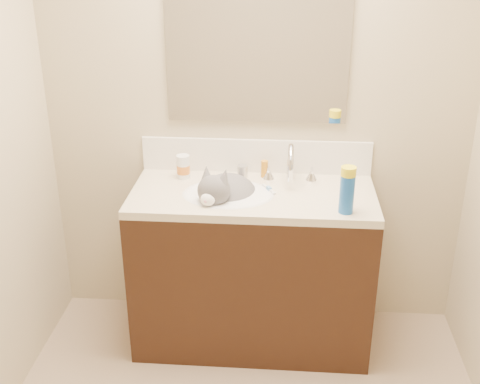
% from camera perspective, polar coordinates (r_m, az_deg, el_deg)
% --- Properties ---
extents(room_shell, '(2.24, 2.54, 2.52)m').
position_cam_1_polar(room_shell, '(1.81, -0.38, 5.61)').
color(room_shell, tan).
rests_on(room_shell, ground).
extents(vanity_cabinet, '(1.20, 0.55, 0.82)m').
position_cam_1_polar(vanity_cabinet, '(3.16, 1.17, -7.48)').
color(vanity_cabinet, black).
rests_on(vanity_cabinet, ground).
extents(counter_slab, '(1.20, 0.55, 0.04)m').
position_cam_1_polar(counter_slab, '(2.96, 1.23, -0.35)').
color(counter_slab, beige).
rests_on(counter_slab, vanity_cabinet).
extents(basin, '(0.45, 0.36, 0.14)m').
position_cam_1_polar(basin, '(2.96, -1.13, -1.40)').
color(basin, white).
rests_on(basin, vanity_cabinet).
extents(faucet, '(0.28, 0.20, 0.21)m').
position_cam_1_polar(faucet, '(3.04, 4.80, 2.43)').
color(faucet, silver).
rests_on(faucet, counter_slab).
extents(cat, '(0.39, 0.45, 0.33)m').
position_cam_1_polar(cat, '(2.97, -1.39, -0.38)').
color(cat, '#535053').
rests_on(cat, basin).
extents(backsplash, '(1.20, 0.02, 0.18)m').
position_cam_1_polar(backsplash, '(3.16, 1.53, 3.43)').
color(backsplash, white).
rests_on(backsplash, counter_slab).
extents(mirror, '(0.90, 0.02, 0.80)m').
position_cam_1_polar(mirror, '(3.00, 1.66, 14.04)').
color(mirror, white).
rests_on(mirror, room_shell).
extents(pill_bottle, '(0.07, 0.07, 0.12)m').
position_cam_1_polar(pill_bottle, '(3.11, -5.40, 2.41)').
color(pill_bottle, silver).
rests_on(pill_bottle, counter_slab).
extents(pill_label, '(0.07, 0.07, 0.04)m').
position_cam_1_polar(pill_label, '(3.11, -5.39, 2.18)').
color(pill_label, orange).
rests_on(pill_label, pill_bottle).
extents(silver_jar, '(0.05, 0.05, 0.06)m').
position_cam_1_polar(silver_jar, '(3.12, 0.23, 2.00)').
color(silver_jar, '#B7B7BC').
rests_on(silver_jar, counter_slab).
extents(amber_bottle, '(0.04, 0.04, 0.09)m').
position_cam_1_polar(amber_bottle, '(3.11, 2.33, 2.20)').
color(amber_bottle, orange).
rests_on(amber_bottle, counter_slab).
extents(toothbrush, '(0.07, 0.12, 0.01)m').
position_cam_1_polar(toothbrush, '(2.97, 2.76, 0.28)').
color(toothbrush, silver).
rests_on(toothbrush, counter_slab).
extents(toothbrush_head, '(0.03, 0.04, 0.02)m').
position_cam_1_polar(toothbrush_head, '(2.97, 2.76, 0.35)').
color(toothbrush_head, '#659CD7').
rests_on(toothbrush_head, counter_slab).
extents(spray_can, '(0.07, 0.07, 0.18)m').
position_cam_1_polar(spray_can, '(2.75, 10.10, -0.18)').
color(spray_can, '#1853AD').
rests_on(spray_can, counter_slab).
extents(spray_cap, '(0.07, 0.07, 0.04)m').
position_cam_1_polar(spray_cap, '(2.70, 10.26, 1.94)').
color(spray_cap, yellow).
rests_on(spray_cap, spray_can).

